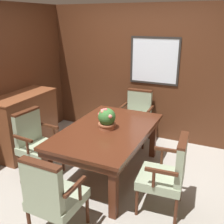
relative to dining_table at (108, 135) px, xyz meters
The scene contains 9 objects.
ground_plane 0.67m from the dining_table, 140.10° to the right, with size 14.00×14.00×0.00m, color #A39E93.
wall_back 1.69m from the dining_table, 95.76° to the left, with size 7.20×0.08×2.45m.
dining_table is the anchor object (origin of this frame).
chair_head_near 1.30m from the dining_table, 89.87° to the right, with size 0.56×0.52×0.96m.
chair_right_near 1.06m from the dining_table, 22.57° to the right, with size 0.55×0.58×0.96m.
chair_head_far 1.28m from the dining_table, 90.28° to the left, with size 0.56×0.53×0.96m.
chair_left_near 1.06m from the dining_table, 158.06° to the right, with size 0.55×0.58×0.96m.
potted_plant 0.24m from the dining_table, 169.12° to the left, with size 0.26×0.24×0.31m.
sideboard_cabinet 1.61m from the dining_table, behind, with size 0.54×1.19×1.02m.
Camera 1 is at (1.64, -2.91, 2.20)m, focal length 42.00 mm.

